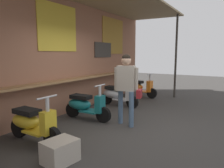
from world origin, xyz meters
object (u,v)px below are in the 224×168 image
object	(u,v)px
scooter_yellow	(31,123)
scooter_teal	(85,105)
scooter_orange	(139,87)
shopper_with_handbag	(127,82)
merchandise_crate	(60,151)
scooter_silver	(117,94)

from	to	relation	value
scooter_yellow	scooter_teal	world-z (taller)	same
scooter_orange	scooter_teal	bearing A→B (deg)	-86.72
scooter_yellow	scooter_orange	distance (m)	5.25
scooter_yellow	shopper_with_handbag	distance (m)	2.29
shopper_with_handbag	scooter_teal	bearing A→B (deg)	84.26
scooter_teal	merchandise_crate	distance (m)	2.31
scooter_orange	merchandise_crate	bearing A→B (deg)	-75.78
scooter_teal	merchandise_crate	xyz separation A→B (m)	(-2.03, -1.08, -0.20)
merchandise_crate	scooter_yellow	bearing A→B (deg)	73.14
scooter_yellow	scooter_silver	size ratio (longest dim) A/B	1.00
shopper_with_handbag	scooter_silver	bearing A→B (deg)	23.26
scooter_silver	merchandise_crate	xyz separation A→B (m)	(-3.76, -1.08, -0.20)
merchandise_crate	scooter_orange	bearing A→B (deg)	10.94
scooter_yellow	shopper_with_handbag	size ratio (longest dim) A/B	0.81
scooter_silver	merchandise_crate	bearing A→B (deg)	-72.69
scooter_yellow	scooter_silver	bearing A→B (deg)	90.88
scooter_teal	scooter_silver	bearing A→B (deg)	88.35
scooter_teal	scooter_orange	xyz separation A→B (m)	(3.54, -0.00, 0.00)
merchandise_crate	shopper_with_handbag	bearing A→B (deg)	-2.31
scooter_teal	merchandise_crate	size ratio (longest dim) A/B	2.71
scooter_yellow	scooter_teal	bearing A→B (deg)	90.88
scooter_teal	scooter_orange	distance (m)	3.54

